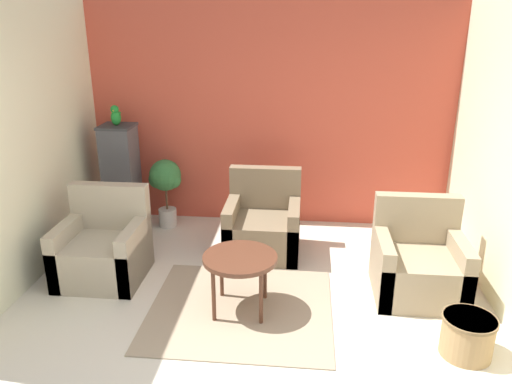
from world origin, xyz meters
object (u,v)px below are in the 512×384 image
(armchair_middle, at_px, (263,227))
(parrot, at_px, (116,116))
(coffee_table, at_px, (240,262))
(wicker_basket, at_px, (467,335))
(armchair_right, at_px, (418,265))
(potted_plant, at_px, (165,182))
(birdcage, at_px, (122,180))
(armchair_left, at_px, (104,250))

(armchair_middle, bearing_deg, parrot, 164.18)
(coffee_table, bearing_deg, parrot, 134.38)
(armchair_middle, xyz_separation_m, wicker_basket, (1.73, -1.65, -0.11))
(armchair_right, relative_size, potted_plant, 1.05)
(parrot, height_order, wicker_basket, parrot)
(armchair_right, height_order, parrot, parrot)
(birdcage, xyz_separation_m, parrot, (-0.00, 0.00, 0.78))
(coffee_table, height_order, wicker_basket, coffee_table)
(armchair_middle, bearing_deg, armchair_left, -154.21)
(armchair_left, height_order, potted_plant, armchair_left)
(birdcage, bearing_deg, armchair_middle, -15.76)
(wicker_basket, bearing_deg, potted_plant, 143.27)
(potted_plant, relative_size, wicker_basket, 2.08)
(coffee_table, xyz_separation_m, potted_plant, (-1.15, 1.78, 0.10))
(parrot, bearing_deg, potted_plant, 8.39)
(armchair_middle, relative_size, parrot, 3.73)
(armchair_left, bearing_deg, wicker_basket, -15.55)
(armchair_right, bearing_deg, potted_plant, 154.42)
(birdcage, xyz_separation_m, wicker_basket, (3.49, -2.15, -0.43))
(armchair_right, distance_m, potted_plant, 3.09)
(armchair_middle, relative_size, potted_plant, 1.05)
(armchair_left, bearing_deg, armchair_middle, 25.79)
(birdcage, relative_size, parrot, 5.35)
(armchair_right, bearing_deg, wicker_basket, -77.04)
(coffee_table, relative_size, potted_plant, 0.76)
(coffee_table, xyz_separation_m, birdcage, (-1.67, 1.70, 0.13))
(wicker_basket, bearing_deg, armchair_middle, 136.40)
(coffee_table, relative_size, armchair_right, 0.73)
(armchair_left, xyz_separation_m, parrot, (-0.23, 1.24, 1.11))
(armchair_middle, height_order, wicker_basket, armchair_middle)
(armchair_left, bearing_deg, armchair_right, -0.22)
(armchair_middle, bearing_deg, armchair_right, -26.25)
(armchair_left, distance_m, armchair_right, 3.05)
(coffee_table, height_order, armchair_right, armchair_right)
(armchair_left, distance_m, birdcage, 1.30)
(armchair_left, height_order, armchair_middle, same)
(coffee_table, distance_m, armchair_left, 1.52)
(armchair_middle, xyz_separation_m, potted_plant, (-1.25, 0.58, 0.29))
(parrot, bearing_deg, wicker_basket, -31.57)
(birdcage, distance_m, wicker_basket, 4.12)
(armchair_right, relative_size, parrot, 3.73)
(coffee_table, bearing_deg, armchair_middle, 85.48)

